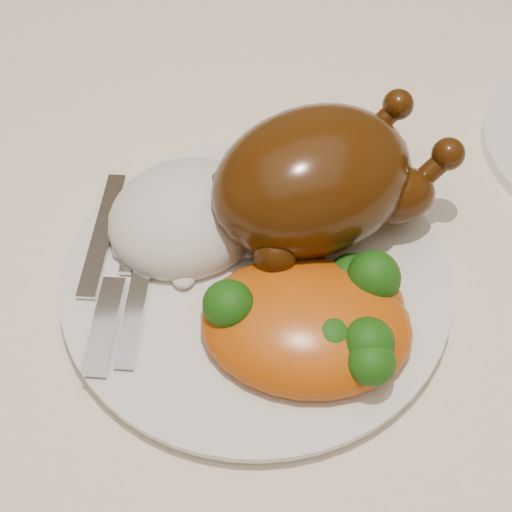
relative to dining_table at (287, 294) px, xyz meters
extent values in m
cube|color=brown|center=(0.00, 0.00, 0.07)|extent=(1.60, 0.90, 0.04)
cube|color=silver|center=(0.00, 0.00, 0.10)|extent=(1.72, 1.02, 0.01)
cylinder|color=white|center=(-0.04, -0.06, 0.11)|extent=(0.29, 0.29, 0.01)
ellipsoid|color=#472307|center=(0.01, -0.02, 0.16)|extent=(0.18, 0.16, 0.10)
ellipsoid|color=#472307|center=(0.00, -0.02, 0.18)|extent=(0.09, 0.07, 0.04)
ellipsoid|color=#472307|center=(0.07, -0.03, 0.15)|extent=(0.06, 0.04, 0.04)
sphere|color=#472307|center=(0.11, -0.01, 0.17)|extent=(0.02, 0.02, 0.02)
ellipsoid|color=#472307|center=(0.05, 0.03, 0.15)|extent=(0.06, 0.04, 0.04)
sphere|color=#472307|center=(0.09, 0.04, 0.17)|extent=(0.02, 0.02, 0.02)
sphere|color=#472307|center=(-0.02, -0.07, 0.15)|extent=(0.03, 0.03, 0.03)
sphere|color=#472307|center=(-0.05, 0.00, 0.15)|extent=(0.03, 0.03, 0.03)
ellipsoid|color=silver|center=(-0.08, -0.01, 0.13)|extent=(0.15, 0.14, 0.06)
ellipsoid|color=#CE540D|center=(-0.01, -0.11, 0.12)|extent=(0.17, 0.14, 0.05)
ellipsoid|color=#CE540D|center=(0.03, -0.10, 0.13)|extent=(0.06, 0.06, 0.03)
ellipsoid|color=#0B3809|center=(0.00, -0.10, 0.13)|extent=(0.04, 0.04, 0.03)
ellipsoid|color=#0B3809|center=(0.02, -0.15, 0.14)|extent=(0.03, 0.03, 0.03)
ellipsoid|color=#0B3809|center=(0.00, -0.13, 0.13)|extent=(0.04, 0.04, 0.03)
ellipsoid|color=#0B3809|center=(0.03, -0.09, 0.14)|extent=(0.03, 0.03, 0.03)
ellipsoid|color=#0B3809|center=(-0.06, -0.10, 0.14)|extent=(0.03, 0.03, 0.03)
ellipsoid|color=#0B3809|center=(0.04, -0.09, 0.14)|extent=(0.04, 0.04, 0.04)
ellipsoid|color=#0B3809|center=(0.03, -0.08, 0.13)|extent=(0.04, 0.04, 0.03)
ellipsoid|color=#0B3809|center=(0.02, -0.14, 0.14)|extent=(0.03, 0.03, 0.03)
cube|color=silver|center=(-0.14, -0.01, 0.12)|extent=(0.04, 0.12, 0.00)
cube|color=silver|center=(-0.14, -0.09, 0.12)|extent=(0.03, 0.08, 0.01)
cube|color=silver|center=(-0.12, -0.08, 0.12)|extent=(0.03, 0.08, 0.01)
cube|color=silver|center=(-0.12, -0.01, 0.12)|extent=(0.03, 0.08, 0.00)
camera|label=1|loc=(-0.08, -0.36, 0.52)|focal=50.00mm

